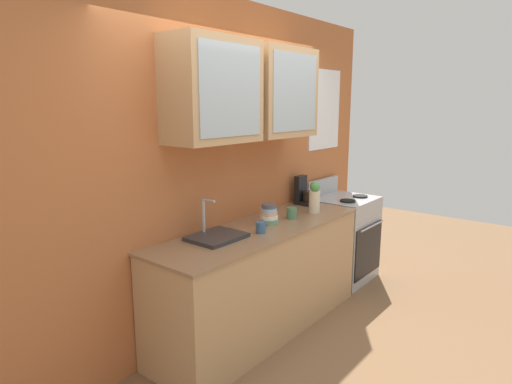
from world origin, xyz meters
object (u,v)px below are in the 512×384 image
object	(u,v)px
vase	(314,198)
cup_near_sink	(261,227)
stove_range	(343,238)
bowl_stack	(269,215)
sink_faucet	(216,236)
coffee_maker	(304,194)
cup_near_bowls	(292,213)

from	to	relation	value
vase	cup_near_sink	bearing A→B (deg)	-178.91
stove_range	bowl_stack	world-z (taller)	stove_range
sink_faucet	cup_near_sink	xyz separation A→B (m)	(0.34, -0.17, 0.02)
vase	coffee_maker	distance (m)	0.36
sink_faucet	coffee_maker	distance (m)	1.41
sink_faucet	cup_near_sink	size ratio (longest dim) A/B	3.58
cup_near_sink	stove_range	bearing A→B (deg)	3.42
coffee_maker	sink_faucet	bearing A→B (deg)	-175.32
sink_faucet	coffee_maker	bearing A→B (deg)	4.68
cup_near_sink	coffee_maker	xyz separation A→B (m)	(1.07, 0.29, 0.06)
sink_faucet	coffee_maker	xyz separation A→B (m)	(1.40, 0.11, 0.08)
sink_faucet	cup_near_bowls	world-z (taller)	sink_faucet
stove_range	cup_near_bowls	size ratio (longest dim) A/B	8.72
bowl_stack	cup_near_bowls	distance (m)	0.27
coffee_maker	cup_near_sink	bearing A→B (deg)	-165.00
bowl_stack	cup_near_bowls	world-z (taller)	bowl_stack
stove_range	sink_faucet	world-z (taller)	sink_faucet
coffee_maker	vase	bearing A→B (deg)	-131.35
stove_range	cup_near_bowls	distance (m)	1.19
cup_near_bowls	coffee_maker	xyz separation A→B (m)	(0.55, 0.23, 0.06)
cup_near_sink	cup_near_bowls	distance (m)	0.52
bowl_stack	cup_near_bowls	xyz separation A→B (m)	(0.26, -0.06, -0.03)
cup_near_bowls	vase	bearing A→B (deg)	-8.00
cup_near_bowls	stove_range	bearing A→B (deg)	1.90
stove_range	coffee_maker	size ratio (longest dim) A/B	3.78
bowl_stack	cup_near_sink	size ratio (longest dim) A/B	1.51
vase	coffee_maker	world-z (taller)	vase
bowl_stack	cup_near_sink	bearing A→B (deg)	-155.24
sink_faucet	vase	world-z (taller)	sink_faucet
bowl_stack	cup_near_sink	xyz separation A→B (m)	(-0.26, -0.12, -0.03)
bowl_stack	vase	bearing A→B (deg)	-10.29
stove_range	cup_near_sink	distance (m)	1.67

